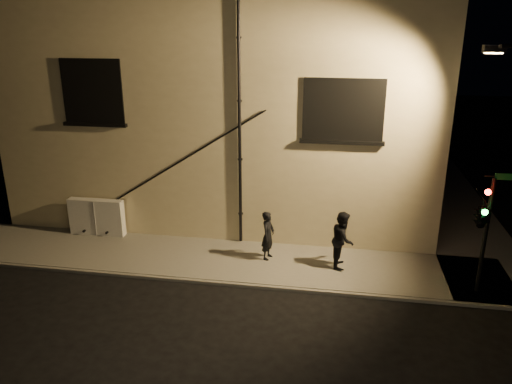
% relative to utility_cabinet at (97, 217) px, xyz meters
% --- Properties ---
extents(ground, '(90.00, 90.00, 0.00)m').
position_rel_utility_cabinet_xyz_m(ground, '(7.21, -2.70, -0.80)').
color(ground, black).
extents(sidewalk, '(21.00, 16.00, 0.12)m').
position_rel_utility_cabinet_xyz_m(sidewalk, '(8.43, 1.69, -0.74)').
color(sidewalk, slate).
rests_on(sidewalk, ground).
extents(building, '(16.20, 12.23, 8.80)m').
position_rel_utility_cabinet_xyz_m(building, '(4.21, 6.29, 3.60)').
color(building, beige).
rests_on(building, ground).
extents(utility_cabinet, '(2.08, 0.35, 1.37)m').
position_rel_utility_cabinet_xyz_m(utility_cabinet, '(0.00, 0.00, 0.00)').
color(utility_cabinet, silver).
rests_on(utility_cabinet, sidewalk).
extents(pedestrian_a, '(0.54, 0.69, 1.66)m').
position_rel_utility_cabinet_xyz_m(pedestrian_a, '(6.56, -0.92, 0.15)').
color(pedestrian_a, black).
rests_on(pedestrian_a, sidewalk).
extents(pedestrian_b, '(0.75, 0.94, 1.87)m').
position_rel_utility_cabinet_xyz_m(pedestrian_b, '(9.01, -1.06, 0.25)').
color(pedestrian_b, black).
rests_on(pedestrian_b, sidewalk).
extents(traffic_signal, '(1.17, 2.12, 3.64)m').
position_rel_utility_cabinet_xyz_m(traffic_signal, '(12.78, -2.14, 1.77)').
color(traffic_signal, black).
rests_on(traffic_signal, sidewalk).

